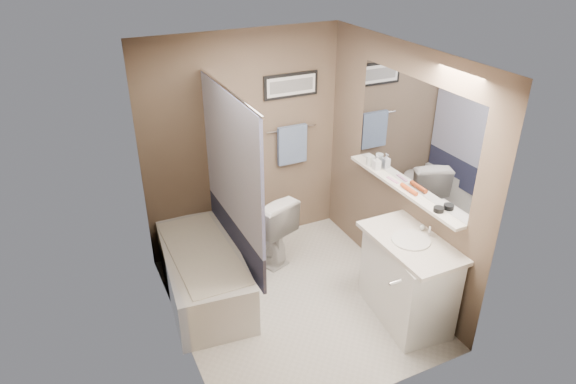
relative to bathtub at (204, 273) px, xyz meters
name	(u,v)px	position (x,y,z in m)	size (l,w,h in m)	color
ground	(295,302)	(0.75, -0.50, -0.25)	(2.50, 2.50, 0.00)	beige
ceiling	(296,58)	(0.75, -0.50, 2.13)	(2.20, 2.50, 0.04)	white
wall_back	(244,145)	(0.75, 0.73, 0.95)	(2.20, 0.04, 2.40)	brown
wall_front	(375,271)	(0.75, -1.73, 0.95)	(2.20, 0.04, 2.40)	brown
wall_left	(173,222)	(-0.33, -0.50, 0.95)	(0.04, 2.50, 2.40)	brown
wall_right	(397,171)	(1.83, -0.50, 0.95)	(0.04, 2.50, 2.40)	brown
tile_surround	(160,215)	(-0.34, 0.00, 0.75)	(0.02, 1.55, 2.00)	#BCAE8E
curtain_rod	(227,90)	(0.35, 0.00, 1.80)	(0.02, 0.02, 1.55)	silver
curtain_upper	(231,160)	(0.35, 0.00, 1.15)	(0.03, 1.45, 1.28)	silver
curtain_lower	(236,237)	(0.35, 0.00, 0.33)	(0.03, 1.45, 0.36)	#252946
mirror	(413,135)	(1.84, -0.65, 1.37)	(0.02, 1.60, 1.00)	silver
shelf	(402,188)	(1.79, -0.65, 0.85)	(0.12, 1.60, 0.03)	silver
towel_bar	(291,129)	(1.30, 0.71, 1.05)	(0.02, 0.02, 0.60)	silver
towel	(292,145)	(1.30, 0.69, 0.87)	(0.34, 0.05, 0.44)	#8CA7CC
art_frame	(291,85)	(1.30, 0.73, 1.53)	(0.62, 0.03, 0.26)	black
art_mat	(292,86)	(1.30, 0.72, 1.53)	(0.56, 0.00, 0.20)	white
art_image	(292,86)	(1.30, 0.71, 1.53)	(0.50, 0.00, 0.13)	#595959
door	(436,274)	(1.30, -1.74, 0.75)	(0.80, 0.02, 2.00)	silver
door_handle	(395,282)	(0.97, -1.69, 0.75)	(0.02, 0.02, 0.10)	silver
bathtub	(204,273)	(0.00, 0.00, 0.00)	(0.70, 1.50, 0.50)	silver
tub_rim	(202,252)	(0.00, 0.00, 0.25)	(0.56, 1.36, 0.02)	beige
toilet	(260,226)	(0.76, 0.35, 0.15)	(0.44, 0.78, 0.80)	silver
vanity	(407,281)	(1.60, -1.11, 0.15)	(0.50, 0.90, 0.80)	silver
countertop	(412,242)	(1.59, -1.11, 0.57)	(0.54, 0.96, 0.04)	beige
sink_basin	(411,240)	(1.58, -1.11, 0.60)	(0.34, 0.34, 0.01)	silver
faucet_spout	(430,231)	(1.78, -1.11, 0.64)	(0.02, 0.02, 0.10)	silver
faucet_knob	(422,227)	(1.78, -1.01, 0.62)	(0.05, 0.05, 0.05)	silver
candle_bowl_near	(439,209)	(1.79, -1.17, 0.89)	(0.09, 0.09, 0.04)	black
hair_brush_front	(409,189)	(1.79, -0.76, 0.89)	(0.04, 0.04, 0.22)	#C64A1C
pink_comb	(393,180)	(1.79, -0.51, 0.87)	(0.03, 0.16, 0.01)	#CB7CA5
glass_jar	(370,160)	(1.79, -0.12, 0.92)	(0.08, 0.08, 0.10)	silver
soap_bottle	(377,163)	(1.79, -0.23, 0.94)	(0.07, 0.07, 0.15)	#999999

